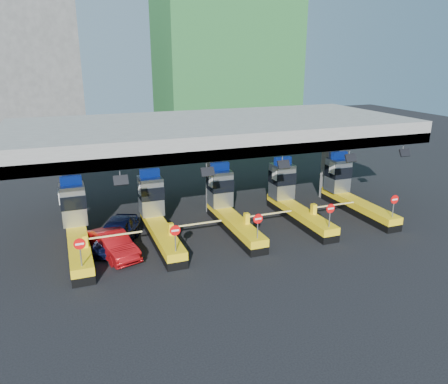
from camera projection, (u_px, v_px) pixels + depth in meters
name	position (u px, v px, depth m)	size (l,w,h in m)	color
ground	(229.00, 227.00, 30.36)	(120.00, 120.00, 0.00)	black
toll_canopy	(215.00, 132.00, 31.06)	(28.00, 12.09, 7.00)	slate
toll_lane_far_left	(76.00, 226.00, 26.79)	(4.43, 8.00, 4.16)	black
toll_lane_left	(156.00, 215.00, 28.49)	(4.43, 8.00, 4.16)	black
toll_lane_center	(228.00, 206.00, 30.18)	(4.43, 8.00, 4.16)	black
toll_lane_right	(291.00, 198.00, 31.88)	(4.43, 8.00, 4.16)	black
toll_lane_far_right	(348.00, 191.00, 33.58)	(4.43, 8.00, 4.16)	black
bg_building_scaffold	(225.00, 34.00, 58.71)	(18.00, 12.00, 28.00)	#1E5926
bg_building_concrete	(22.00, 74.00, 54.96)	(14.00, 10.00, 18.00)	#4C4C49
van	(117.00, 233.00, 27.10)	(2.02, 5.03, 1.71)	black
red_car	(113.00, 244.00, 25.76)	(1.56, 4.49, 1.48)	maroon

